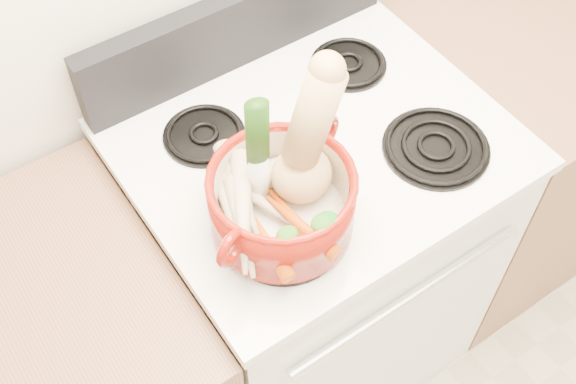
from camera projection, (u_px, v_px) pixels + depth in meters
stove_body at (311, 261)px, 1.91m from camera, size 0.76×0.65×0.92m
cooktop at (316, 145)px, 1.52m from camera, size 0.78×0.67×0.03m
control_backsplash at (239, 28)px, 1.59m from camera, size 0.76×0.05×0.18m
oven_handle at (410, 298)px, 1.48m from camera, size 0.60×0.02×0.02m
burner_front_left at (284, 233)px, 1.36m from camera, size 0.22×0.22×0.02m
burner_front_right at (436, 146)px, 1.49m from camera, size 0.22×0.22×0.02m
burner_back_left at (204, 134)px, 1.51m from camera, size 0.17×0.17×0.02m
burner_back_right at (349, 63)px, 1.64m from camera, size 0.17×0.17×0.02m
dutch_oven at (282, 202)px, 1.31m from camera, size 0.35×0.35×0.13m
pot_handle_left at (231, 248)px, 1.20m from camera, size 0.08×0.04×0.07m
pot_handle_right at (326, 133)px, 1.35m from camera, size 0.08×0.04×0.07m
squash at (309, 138)px, 1.26m from camera, size 0.21×0.15×0.32m
leek at (257, 152)px, 1.25m from camera, size 0.05×0.07×0.28m
ginger at (277, 172)px, 1.38m from camera, size 0.08×0.06×0.04m
parsnip_0 at (246, 216)px, 1.31m from camera, size 0.14×0.21×0.06m
parsnip_1 at (232, 212)px, 1.31m from camera, size 0.10×0.21×0.06m
parsnip_2 at (254, 195)px, 1.33m from camera, size 0.09×0.18×0.05m
parsnip_3 at (243, 226)px, 1.28m from camera, size 0.12×0.20×0.06m
parsnip_4 at (240, 189)px, 1.32m from camera, size 0.09×0.21×0.06m
parsnip_5 at (243, 211)px, 1.28m from camera, size 0.16×0.23×0.07m
carrot_0 at (297, 223)px, 1.31m from camera, size 0.04×0.17×0.05m
carrot_1 at (270, 247)px, 1.27m from camera, size 0.05×0.15×0.04m
carrot_2 at (300, 226)px, 1.29m from camera, size 0.07×0.18×0.05m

